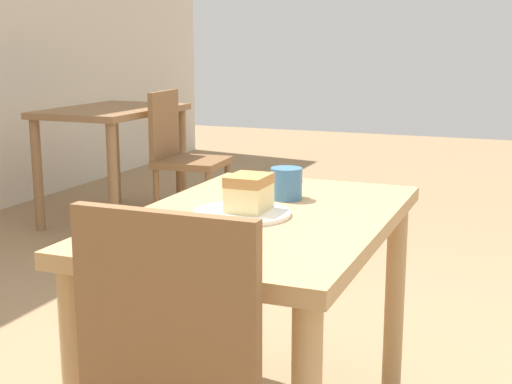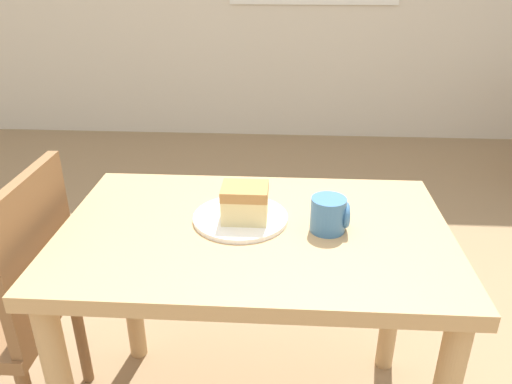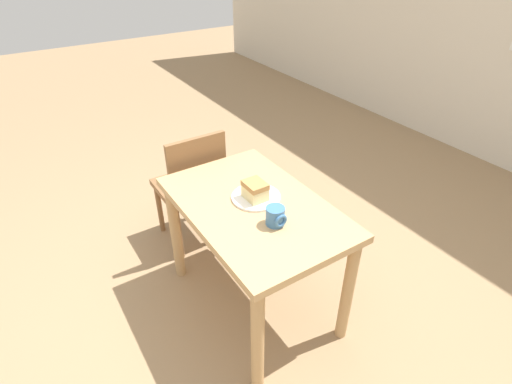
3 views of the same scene
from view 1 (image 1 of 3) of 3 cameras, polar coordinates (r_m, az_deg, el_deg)
name	(u,v)px [view 1 (image 1 of 3)]	position (r m, az deg, el deg)	size (l,w,h in m)	color
dining_table_near	(262,257)	(1.86, 0.45, -5.21)	(0.99, 0.64, 0.70)	tan
dining_table_far	(113,127)	(4.63, -11.39, 5.10)	(0.95, 0.63, 0.72)	olive
chair_far_corner	(182,154)	(4.37, -5.91, 3.01)	(0.42, 0.42, 0.84)	brown
plate	(242,213)	(1.80, -1.14, -1.72)	(0.25, 0.25, 0.01)	white
cake_slice	(249,193)	(1.80, -0.57, -0.05)	(0.12, 0.10, 0.09)	beige
coffee_mug	(287,183)	(1.99, 2.48, 0.70)	(0.10, 0.09, 0.09)	teal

